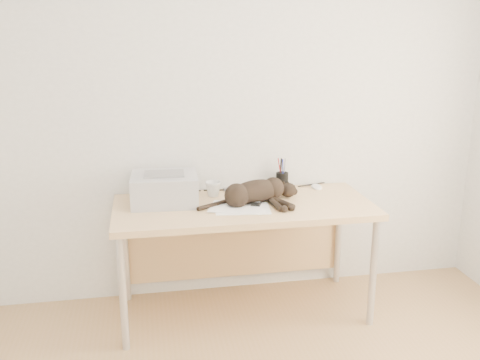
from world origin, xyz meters
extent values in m
plane|color=white|center=(0.00, 1.75, 1.30)|extent=(3.50, 0.00, 3.50)
cube|color=#E1B284|center=(0.00, 1.39, 0.72)|extent=(1.60, 0.70, 0.04)
cylinder|color=#BCBCBF|center=(-0.75, 1.09, 0.35)|extent=(0.04, 0.04, 0.70)
cylinder|color=#BCBCBF|center=(0.75, 1.09, 0.35)|extent=(0.04, 0.04, 0.70)
cylinder|color=#BCBCBF|center=(-0.75, 1.69, 0.35)|extent=(0.04, 0.04, 0.70)
cylinder|color=#BCBCBF|center=(0.75, 1.69, 0.35)|extent=(0.04, 0.04, 0.70)
cube|color=#E1B284|center=(0.00, 1.72, 0.40)|extent=(1.48, 0.02, 0.60)
cube|color=#A7A7AC|center=(-0.48, 1.51, 0.83)|extent=(0.42, 0.36, 0.18)
cube|color=black|center=(-0.48, 1.51, 0.84)|extent=(0.34, 0.04, 0.11)
cube|color=slate|center=(-0.48, 1.51, 0.93)|extent=(0.25, 0.18, 0.01)
cube|color=white|center=(-0.02, 1.30, 0.74)|extent=(0.35, 0.27, 0.00)
cube|color=white|center=(-0.05, 1.32, 0.74)|extent=(0.38, 0.33, 0.00)
ellipsoid|color=black|center=(0.08, 1.41, 0.81)|extent=(0.38, 0.24, 0.15)
sphere|color=black|center=(-0.05, 1.36, 0.81)|extent=(0.15, 0.15, 0.15)
ellipsoid|color=black|center=(0.30, 1.47, 0.79)|extent=(0.13, 0.12, 0.09)
cone|color=black|center=(0.29, 1.51, 0.83)|extent=(0.05, 0.06, 0.05)
cone|color=black|center=(0.31, 1.51, 0.82)|extent=(0.05, 0.06, 0.05)
cylinder|color=black|center=(0.18, 1.30, 0.76)|extent=(0.09, 0.20, 0.04)
cylinder|color=black|center=(0.23, 1.32, 0.76)|extent=(0.09, 0.20, 0.04)
cylinder|color=black|center=(-0.20, 1.37, 0.75)|extent=(0.22, 0.09, 0.03)
imported|color=white|center=(-0.16, 1.59, 0.79)|extent=(0.15, 0.15, 0.10)
cylinder|color=black|center=(0.32, 1.67, 0.80)|extent=(0.08, 0.08, 0.11)
cylinder|color=#990C0C|center=(0.31, 1.67, 0.87)|extent=(0.01, 0.01, 0.15)
cylinder|color=navy|center=(0.33, 1.68, 0.87)|extent=(0.01, 0.01, 0.15)
cylinder|color=black|center=(0.32, 1.66, 0.87)|extent=(0.01, 0.01, 0.15)
cube|color=slate|center=(-0.03, 1.64, 0.75)|extent=(0.11, 0.16, 0.02)
cube|color=black|center=(0.09, 1.41, 0.75)|extent=(0.13, 0.21, 0.02)
ellipsoid|color=white|center=(0.56, 1.65, 0.76)|extent=(0.07, 0.12, 0.04)
camera|label=1|loc=(-0.59, -1.70, 1.79)|focal=40.00mm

